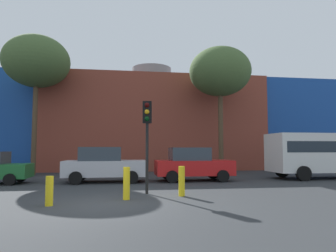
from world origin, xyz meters
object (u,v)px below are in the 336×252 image
object	(u,v)px
parked_car_3	(193,164)
bollard_yellow_1	(182,181)
traffic_light_island	(147,125)
bare_tree_1	(37,62)
bollard_yellow_0	(49,191)
bollard_yellow_2	(126,183)
white_bus	(325,152)
bare_tree_2	(220,72)
parked_car_2	(104,165)

from	to	relation	value
parked_car_3	bollard_yellow_1	distance (m)	5.60
parked_car_3	traffic_light_island	xyz separation A→B (m)	(-2.93, -4.55, 1.83)
bare_tree_1	bollard_yellow_1	distance (m)	15.55
bollard_yellow_0	bollard_yellow_2	size ratio (longest dim) A/B	0.81
white_bus	bare_tree_2	world-z (taller)	bare_tree_2
bare_tree_1	traffic_light_island	bearing A→B (deg)	-54.28
parked_car_2	bare_tree_2	xyz separation A→B (m)	(8.11, 4.63, 6.58)
bollard_yellow_0	bollard_yellow_2	xyz separation A→B (m)	(2.44, 0.81, 0.11)
parked_car_2	bare_tree_1	world-z (taller)	bare_tree_1
bollard_yellow_0	parked_car_2	bearing A→B (deg)	79.19
traffic_light_island	bollard_yellow_2	size ratio (longest dim) A/B	3.25
parked_car_2	white_bus	distance (m)	13.28
parked_car_2	white_bus	xyz separation A→B (m)	(13.26, 0.17, 0.68)
bare_tree_2	bollard_yellow_2	xyz separation A→B (m)	(-6.95, -10.48, -6.95)
bollard_yellow_0	bollard_yellow_1	distance (m)	4.73
traffic_light_island	bollard_yellow_1	size ratio (longest dim) A/B	3.30
white_bus	bare_tree_1	distance (m)	20.20
parked_car_3	traffic_light_island	distance (m)	5.72
parked_car_2	bare_tree_2	bearing A→B (deg)	29.69
bare_tree_2	bollard_yellow_0	world-z (taller)	bare_tree_2
bare_tree_1	bollard_yellow_0	size ratio (longest dim) A/B	10.57
parked_car_3	bare_tree_1	size ratio (longest dim) A/B	0.44
traffic_light_island	bare_tree_2	distance (m)	12.02
parked_car_3	bollard_yellow_1	size ratio (longest dim) A/B	3.81
parked_car_2	parked_car_3	xyz separation A→B (m)	(4.92, -0.00, -0.01)
bare_tree_2	bollard_yellow_1	distance (m)	13.08
white_bus	bare_tree_1	size ratio (longest dim) A/B	0.69
parked_car_2	bollard_yellow_2	distance (m)	5.98
white_bus	bare_tree_2	size ratio (longest dim) A/B	0.72
parked_car_3	bollard_yellow_1	bearing A→B (deg)	-107.16
parked_car_3	white_bus	xyz separation A→B (m)	(8.34, 0.17, 0.69)
traffic_light_island	bare_tree_2	xyz separation A→B (m)	(6.13, 9.18, 4.76)
white_bus	bollard_yellow_0	bearing A→B (deg)	-154.81
white_bus	bollard_yellow_2	distance (m)	13.55
bollard_yellow_2	parked_car_3	bearing A→B (deg)	57.35
parked_car_3	bollard_yellow_0	world-z (taller)	parked_car_3
bollard_yellow_0	traffic_light_island	bearing A→B (deg)	32.92
white_bus	bollard_yellow_0	world-z (taller)	white_bus
bare_tree_2	bollard_yellow_1	world-z (taller)	bare_tree_2
parked_car_3	traffic_light_island	world-z (taller)	traffic_light_island
bollard_yellow_2	bollard_yellow_0	bearing A→B (deg)	-161.57
bare_tree_2	bare_tree_1	bearing A→B (deg)	176.61
bare_tree_2	bollard_yellow_0	xyz separation A→B (m)	(-9.39, -11.29, -7.06)
bare_tree_1	bollard_yellow_1	size ratio (longest dim) A/B	8.70
bare_tree_2	bollard_yellow_2	size ratio (longest dim) A/B	8.16
parked_car_2	traffic_light_island	world-z (taller)	traffic_light_island
bollard_yellow_2	traffic_light_island	bearing A→B (deg)	57.66
parked_car_3	bollard_yellow_2	world-z (taller)	parked_car_3
parked_car_3	bollard_yellow_0	distance (m)	9.11
bollard_yellow_1	white_bus	bearing A→B (deg)	28.87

